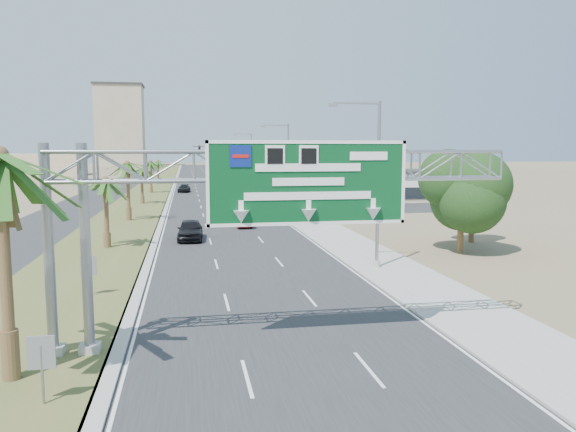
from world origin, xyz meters
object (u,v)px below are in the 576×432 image
(pole_sign_red_far, at_px, (263,159))
(pole_sign_blue, at_px, (302,170))
(signal_mast, at_px, (248,166))
(car_mid_lane, at_px, (243,220))
(car_right_lane, at_px, (244,192))
(car_far, at_px, (184,189))
(car_left_lane, at_px, (190,230))
(sign_gantry, at_px, (263,181))
(store_building, at_px, (371,186))
(pole_sign_red_near, at_px, (325,156))

(pole_sign_red_far, bearing_deg, pole_sign_blue, -88.39)
(signal_mast, bearing_deg, car_mid_lane, -97.17)
(car_right_lane, height_order, car_far, car_right_lane)
(car_right_lane, bearing_deg, pole_sign_blue, -72.58)
(car_right_lane, bearing_deg, car_left_lane, -101.04)
(signal_mast, distance_m, car_left_lane, 38.24)
(car_mid_lane, xyz_separation_m, pole_sign_red_far, (7.85, 43.74, 4.88))
(car_mid_lane, bearing_deg, car_right_lane, 82.69)
(signal_mast, height_order, car_right_lane, signal_mast)
(car_far, distance_m, pole_sign_red_far, 14.27)
(sign_gantry, relative_size, car_right_lane, 2.92)
(signal_mast, height_order, pole_sign_blue, signal_mast)
(store_building, xyz_separation_m, car_mid_lane, (-20.61, -24.11, -1.34))
(store_building, bearing_deg, sign_gantry, -112.36)
(car_left_lane, xyz_separation_m, car_far, (-0.61, 51.19, -0.17))
(car_far, distance_m, pole_sign_blue, 33.12)
(signal_mast, bearing_deg, car_right_lane, 99.94)
(pole_sign_red_near, distance_m, pole_sign_red_far, 29.12)
(sign_gantry, bearing_deg, car_left_lane, 95.64)
(sign_gantry, relative_size, store_building, 0.93)
(sign_gantry, height_order, signal_mast, signal_mast)
(sign_gantry, height_order, car_far, sign_gantry)
(pole_sign_red_near, height_order, pole_sign_red_far, pole_sign_red_near)
(pole_sign_red_near, bearing_deg, car_mid_lane, -127.67)
(sign_gantry, xyz_separation_m, car_right_lane, (5.82, 64.43, -5.26))
(car_right_lane, distance_m, pole_sign_red_far, 13.03)
(pole_sign_red_near, bearing_deg, pole_sign_blue, -175.40)
(sign_gantry, bearing_deg, store_building, 67.64)
(sign_gantry, distance_m, car_left_lane, 25.69)
(car_left_lane, relative_size, car_mid_lane, 1.19)
(signal_mast, relative_size, car_mid_lane, 2.55)
(car_left_lane, height_order, car_far, car_left_lane)
(pole_sign_blue, bearing_deg, car_right_lane, 106.58)
(car_left_lane, relative_size, pole_sign_red_near, 0.58)
(car_left_lane, height_order, car_mid_lane, car_left_lane)
(car_far, relative_size, pole_sign_red_far, 0.63)
(pole_sign_blue, bearing_deg, store_building, 38.44)
(store_building, bearing_deg, car_mid_lane, -130.52)
(signal_mast, distance_m, car_mid_lane, 30.61)
(store_building, distance_m, pole_sign_red_far, 23.67)
(pole_sign_red_far, bearing_deg, car_mid_lane, -100.18)
(pole_sign_blue, height_order, pole_sign_red_far, pole_sign_red_far)
(car_right_lane, bearing_deg, store_building, -25.01)
(signal_mast, bearing_deg, pole_sign_red_near, -63.19)
(store_building, height_order, pole_sign_red_far, pole_sign_red_far)
(pole_sign_red_near, bearing_deg, signal_mast, 116.81)
(signal_mast, distance_m, store_building, 18.08)
(sign_gantry, relative_size, signal_mast, 1.63)
(sign_gantry, bearing_deg, car_right_lane, 84.84)
(sign_gantry, bearing_deg, signal_mast, 84.26)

